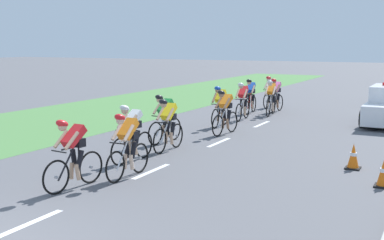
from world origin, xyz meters
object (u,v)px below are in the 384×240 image
object	(u,v)px
traffic_cone_near	(353,157)
cyclist_seventh	(220,106)
cyclist_lead	(73,153)
cyclist_sixth	(225,111)
cyclist_fifth	(164,118)
traffic_cone_mid	(384,173)
cyclist_second	(127,144)
cyclist_eleventh	(270,91)
cyclist_ninth	(271,97)
cyclist_third	(132,132)
cyclist_twelfth	(276,95)
cyclist_eighth	(243,101)
cyclist_fourth	(168,124)
cyclist_tenth	(250,96)

from	to	relation	value
traffic_cone_near	cyclist_seventh	bearing A→B (deg)	142.19
cyclist_lead	cyclist_sixth	size ratio (longest dim) A/B	1.00
cyclist_fifth	traffic_cone_mid	world-z (taller)	cyclist_fifth
cyclist_second	cyclist_eleventh	world-z (taller)	same
cyclist_second	cyclist_ninth	size ratio (longest dim) A/B	1.00
cyclist_third	cyclist_eleventh	world-z (taller)	same
cyclist_lead	cyclist_second	world-z (taller)	same
cyclist_fifth	traffic_cone_near	bearing A→B (deg)	-6.89
cyclist_third	cyclist_sixth	distance (m)	4.80
cyclist_sixth	cyclist_seventh	size ratio (longest dim) A/B	1.00
cyclist_seventh	traffic_cone_near	size ratio (longest dim) A/B	2.69
cyclist_fifth	cyclist_twelfth	xyz separation A→B (m)	(0.89, 8.35, 0.00)
cyclist_eighth	cyclist_twelfth	bearing A→B (deg)	81.15
cyclist_third	cyclist_sixth	world-z (taller)	same
cyclist_eighth	cyclist_eleventh	bearing A→B (deg)	93.60
cyclist_third	traffic_cone_mid	size ratio (longest dim) A/B	2.69
cyclist_eighth	cyclist_ninth	xyz separation A→B (m)	(0.60, 1.76, 0.00)
traffic_cone_near	cyclist_fourth	bearing A→B (deg)	-176.86
cyclist_fourth	cyclist_fifth	distance (m)	1.20
cyclist_lead	cyclist_seventh	xyz separation A→B (m)	(-0.50, 8.75, 0.00)
cyclist_lead	cyclist_second	bearing A→B (deg)	67.15
cyclist_third	cyclist_tenth	xyz separation A→B (m)	(-0.48, 10.02, 0.00)
cyclist_fourth	cyclist_lead	bearing A→B (deg)	-88.63
cyclist_third	traffic_cone_mid	world-z (taller)	cyclist_third
cyclist_lead	cyclist_ninth	world-z (taller)	same
cyclist_third	cyclist_tenth	size ratio (longest dim) A/B	1.00
cyclist_sixth	cyclist_tenth	distance (m)	5.36
traffic_cone_near	cyclist_eighth	bearing A→B (deg)	130.96
cyclist_eleventh	cyclist_fifth	bearing A→B (deg)	-91.01
cyclist_second	cyclist_fifth	distance (m)	4.15
cyclist_eighth	cyclist_ninth	world-z (taller)	same
cyclist_ninth	cyclist_tenth	xyz separation A→B (m)	(-1.01, 0.22, 0.00)
cyclist_third	cyclist_twelfth	bearing A→B (deg)	88.03
cyclist_third	traffic_cone_mid	distance (m)	6.17
cyclist_seventh	cyclist_eighth	xyz separation A→B (m)	(0.15, 1.89, 0.00)
cyclist_fourth	traffic_cone_near	world-z (taller)	cyclist_fourth
cyclist_tenth	cyclist_eleventh	world-z (taller)	same
cyclist_sixth	cyclist_ninth	distance (m)	5.04
traffic_cone_near	traffic_cone_mid	xyz separation A→B (m)	(0.85, -1.33, 0.00)
cyclist_lead	cyclist_fifth	world-z (taller)	same
cyclist_eighth	cyclist_second	bearing A→B (deg)	-84.69
cyclist_tenth	traffic_cone_mid	bearing A→B (deg)	-55.08
cyclist_fifth	cyclist_eleventh	world-z (taller)	same
cyclist_fifth	cyclist_tenth	xyz separation A→B (m)	(0.04, 7.44, 0.00)
cyclist_ninth	cyclist_tenth	world-z (taller)	same
cyclist_sixth	cyclist_eleventh	size ratio (longest dim) A/B	1.00
cyclist_second	cyclist_twelfth	size ratio (longest dim) A/B	1.00
cyclist_seventh	cyclist_tenth	distance (m)	3.88
cyclist_fifth	cyclist_sixth	bearing A→B (deg)	63.45
cyclist_third	cyclist_fifth	distance (m)	2.63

